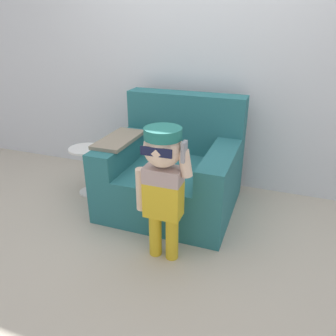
% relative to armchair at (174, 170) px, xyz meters
% --- Properties ---
extents(ground_plane, '(10.00, 10.00, 0.00)m').
position_rel_armchair_xyz_m(ground_plane, '(0.07, -0.24, -0.34)').
color(ground_plane, '#BCB29E').
extents(wall_back, '(10.00, 0.05, 2.60)m').
position_rel_armchair_xyz_m(wall_back, '(0.07, 0.59, 0.96)').
color(wall_back, silver).
rests_on(wall_back, ground_plane).
extents(armchair, '(1.13, 1.01, 0.97)m').
position_rel_armchair_xyz_m(armchair, '(0.00, 0.00, 0.00)').
color(armchair, '#286B70').
rests_on(armchair, ground_plane).
extents(person_child, '(0.40, 0.30, 0.97)m').
position_rel_armchair_xyz_m(person_child, '(0.18, -0.75, 0.31)').
color(person_child, gold).
rests_on(person_child, ground_plane).
extents(side_table, '(0.31, 0.31, 0.48)m').
position_rel_armchair_xyz_m(side_table, '(-0.85, -0.11, -0.05)').
color(side_table, white).
rests_on(side_table, ground_plane).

